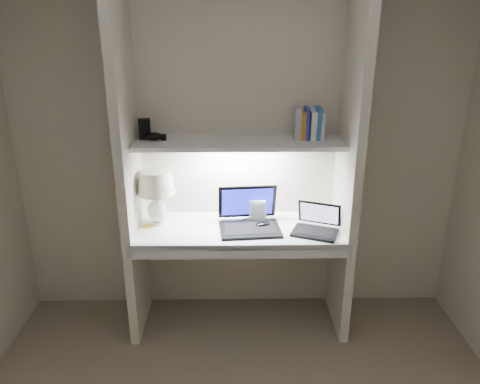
{
  "coord_description": "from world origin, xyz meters",
  "views": [
    {
      "loc": [
        -0.04,
        -1.74,
        2.15
      ],
      "look_at": [
        0.0,
        1.05,
        1.1
      ],
      "focal_mm": 35.0,
      "sensor_mm": 36.0,
      "label": 1
    }
  ],
  "objects_px": {
    "table_lamp": "(156,188)",
    "book_row": "(309,124)",
    "speaker": "(258,210)",
    "laptop_main": "(249,219)",
    "laptop_netbook": "(316,226)"
  },
  "relations": [
    {
      "from": "laptop_main",
      "to": "laptop_netbook",
      "type": "distance_m",
      "value": 0.46
    },
    {
      "from": "book_row",
      "to": "speaker",
      "type": "bearing_deg",
      "value": -175.07
    },
    {
      "from": "table_lamp",
      "to": "laptop_netbook",
      "type": "height_order",
      "value": "table_lamp"
    },
    {
      "from": "table_lamp",
      "to": "laptop_netbook",
      "type": "bearing_deg",
      "value": -7.5
    },
    {
      "from": "table_lamp",
      "to": "book_row",
      "type": "xyz_separation_m",
      "value": [
        1.05,
        0.08,
        0.43
      ]
    },
    {
      "from": "speaker",
      "to": "laptop_main",
      "type": "bearing_deg",
      "value": -111.67
    },
    {
      "from": "laptop_netbook",
      "to": "speaker",
      "type": "height_order",
      "value": "laptop_netbook"
    },
    {
      "from": "laptop_main",
      "to": "laptop_netbook",
      "type": "bearing_deg",
      "value": -15.16
    },
    {
      "from": "laptop_netbook",
      "to": "book_row",
      "type": "xyz_separation_m",
      "value": [
        -0.05,
        0.23,
        0.65
      ]
    },
    {
      "from": "laptop_main",
      "to": "speaker",
      "type": "xyz_separation_m",
      "value": [
        0.07,
        0.12,
        0.02
      ]
    },
    {
      "from": "speaker",
      "to": "book_row",
      "type": "distance_m",
      "value": 0.7
    },
    {
      "from": "laptop_main",
      "to": "table_lamp",
      "type": "bearing_deg",
      "value": 169.55
    },
    {
      "from": "speaker",
      "to": "book_row",
      "type": "height_order",
      "value": "book_row"
    },
    {
      "from": "table_lamp",
      "to": "book_row",
      "type": "bearing_deg",
      "value": 4.49
    },
    {
      "from": "laptop_main",
      "to": "laptop_netbook",
      "type": "height_order",
      "value": "laptop_main"
    }
  ]
}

